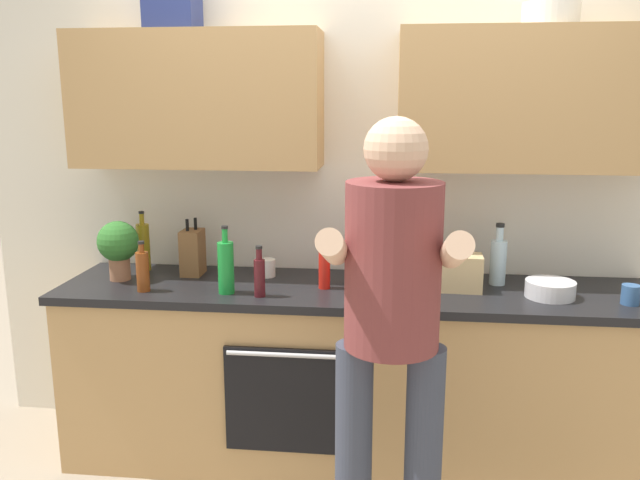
# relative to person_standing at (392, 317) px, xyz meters

# --- Properties ---
(ground_plane) EXTENTS (12.00, 12.00, 0.00)m
(ground_plane) POSITION_rel_person_standing_xyz_m (-0.17, 0.76, -1.02)
(ground_plane) COLOR gray
(back_wall_unit) EXTENTS (4.00, 0.38, 2.50)m
(back_wall_unit) POSITION_rel_person_standing_xyz_m (-0.18, 1.04, 0.48)
(back_wall_unit) COLOR silver
(back_wall_unit) RESTS_ON ground
(counter) EXTENTS (2.84, 0.67, 0.90)m
(counter) POSITION_rel_person_standing_xyz_m (-0.18, 0.76, -0.57)
(counter) COLOR tan
(counter) RESTS_ON ground
(person_standing) EXTENTS (0.49, 0.45, 1.73)m
(person_standing) POSITION_rel_person_standing_xyz_m (0.00, 0.00, 0.00)
(person_standing) COLOR #383D4C
(person_standing) RESTS_ON ground
(bottle_juice) EXTENTS (0.07, 0.07, 0.32)m
(bottle_juice) POSITION_rel_person_standing_xyz_m (0.15, 0.92, 0.01)
(bottle_juice) COLOR orange
(bottle_juice) RESTS_ON counter
(bottle_vinegar) EXTENTS (0.06, 0.06, 0.24)m
(bottle_vinegar) POSITION_rel_person_standing_xyz_m (-1.16, 0.60, -0.03)
(bottle_vinegar) COLOR brown
(bottle_vinegar) RESTS_ON counter
(bottle_oil) EXTENTS (0.07, 0.07, 0.31)m
(bottle_oil) POSITION_rel_person_standing_xyz_m (-1.29, 0.96, 0.00)
(bottle_oil) COLOR olive
(bottle_oil) RESTS_ON counter
(bottle_soda) EXTENTS (0.07, 0.07, 0.32)m
(bottle_soda) POSITION_rel_person_standing_xyz_m (-0.76, 0.61, 0.00)
(bottle_soda) COLOR #198C33
(bottle_soda) RESTS_ON counter
(bottle_hotsauce) EXTENTS (0.05, 0.05, 0.26)m
(bottle_hotsauce) POSITION_rel_person_standing_xyz_m (-0.32, 0.74, -0.01)
(bottle_hotsauce) COLOR red
(bottle_hotsauce) RESTS_ON counter
(bottle_water) EXTENTS (0.08, 0.08, 0.30)m
(bottle_water) POSITION_rel_person_standing_xyz_m (0.51, 0.90, -0.00)
(bottle_water) COLOR silver
(bottle_water) RESTS_ON counter
(bottle_wine) EXTENTS (0.05, 0.05, 0.24)m
(bottle_wine) POSITION_rel_person_standing_xyz_m (-0.60, 0.57, -0.03)
(bottle_wine) COLOR #471419
(bottle_wine) RESTS_ON counter
(cup_tea) EXTENTS (0.08, 0.08, 0.09)m
(cup_tea) POSITION_rel_person_standing_xyz_m (1.04, 0.64, -0.08)
(cup_tea) COLOR #33598C
(cup_tea) RESTS_ON counter
(cup_coffee) EXTENTS (0.08, 0.08, 0.09)m
(cup_coffee) POSITION_rel_person_standing_xyz_m (-0.63, 0.91, -0.08)
(cup_coffee) COLOR white
(cup_coffee) RESTS_ON counter
(mixing_bowl) EXTENTS (0.22, 0.22, 0.08)m
(mixing_bowl) POSITION_rel_person_standing_xyz_m (0.71, 0.71, -0.09)
(mixing_bowl) COLOR silver
(mixing_bowl) RESTS_ON counter
(knife_block) EXTENTS (0.10, 0.14, 0.29)m
(knife_block) POSITION_rel_person_standing_xyz_m (-1.01, 0.90, -0.01)
(knife_block) COLOR brown
(knife_block) RESTS_ON counter
(potted_herb) EXTENTS (0.20, 0.20, 0.30)m
(potted_herb) POSITION_rel_person_standing_xyz_m (-1.34, 0.77, 0.05)
(potted_herb) COLOR #9E6647
(potted_herb) RESTS_ON counter
(grocery_bag_bread) EXTENTS (0.20, 0.15, 0.17)m
(grocery_bag_bread) POSITION_rel_person_standing_xyz_m (0.32, 0.78, -0.04)
(grocery_bag_bread) COLOR tan
(grocery_bag_bread) RESTS_ON counter
(grocery_bag_crisps) EXTENTS (0.21, 0.18, 0.19)m
(grocery_bag_crisps) POSITION_rel_person_standing_xyz_m (-0.10, 0.75, -0.03)
(grocery_bag_crisps) COLOR red
(grocery_bag_crisps) RESTS_ON counter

